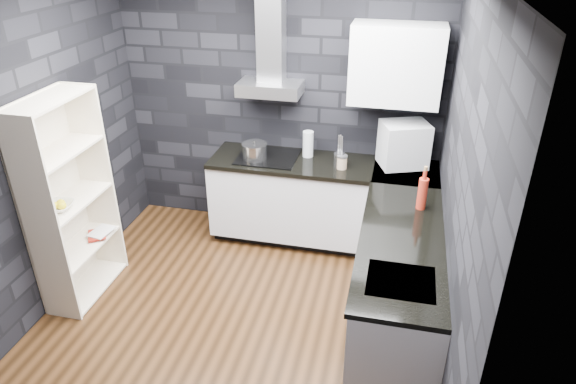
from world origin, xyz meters
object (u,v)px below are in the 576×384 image
at_px(appliance_garage, 404,144).
at_px(glass_vase, 308,144).
at_px(utensil_crock, 339,160).
at_px(pot, 255,152).
at_px(red_bottle, 422,194).
at_px(bookshelf, 70,202).
at_px(storage_jar, 342,163).
at_px(fruit_bowl, 59,206).

bearing_deg(appliance_garage, glass_vase, 156.73).
xyz_separation_m(utensil_crock, appliance_garage, (0.58, 0.14, 0.16)).
relative_size(glass_vase, utensil_crock, 1.89).
relative_size(pot, appliance_garage, 0.56).
bearing_deg(red_bottle, appliance_garage, 102.89).
bearing_deg(utensil_crock, bookshelf, -150.28).
bearing_deg(utensil_crock, storage_jar, -48.88).
bearing_deg(appliance_garage, fruit_bowl, -172.16).
distance_m(utensil_crock, bookshelf, 2.40).
xyz_separation_m(storage_jar, fruit_bowl, (-2.12, -1.30, -0.02)).
height_order(glass_vase, red_bottle, red_bottle).
xyz_separation_m(glass_vase, storage_jar, (0.37, -0.21, -0.07)).
bearing_deg(appliance_garage, storage_jar, 176.28).
distance_m(utensil_crock, red_bottle, 0.99).
bearing_deg(utensil_crock, appliance_garage, 13.40).
relative_size(pot, fruit_bowl, 1.04).
relative_size(pot, bookshelf, 0.13).
distance_m(storage_jar, utensil_crock, 0.05).
height_order(glass_vase, bookshelf, bookshelf).
bearing_deg(fruit_bowl, glass_vase, 40.73).
bearing_deg(appliance_garage, pot, 165.24).
distance_m(glass_vase, storage_jar, 0.43).
relative_size(appliance_garage, red_bottle, 1.58).
distance_m(pot, storage_jar, 0.86).
xyz_separation_m(storage_jar, appliance_garage, (0.55, 0.17, 0.17)).
bearing_deg(glass_vase, fruit_bowl, -139.27).
distance_m(storage_jar, bookshelf, 2.41).
distance_m(storage_jar, red_bottle, 0.95).
distance_m(glass_vase, utensil_crock, 0.38).
height_order(pot, fruit_bowl, pot).
xyz_separation_m(glass_vase, utensil_crock, (0.34, -0.17, -0.06)).
bearing_deg(storage_jar, appliance_garage, 17.39).
distance_m(storage_jar, appliance_garage, 0.60).
height_order(utensil_crock, red_bottle, red_bottle).
xyz_separation_m(red_bottle, fruit_bowl, (-2.84, -0.69, -0.10)).
bearing_deg(pot, fruit_bowl, -133.71).
distance_m(appliance_garage, bookshelf, 2.98).
height_order(utensil_crock, fruit_bowl, utensil_crock).
bearing_deg(bookshelf, red_bottle, 26.51).
height_order(appliance_garage, red_bottle, appliance_garage).
height_order(storage_jar, red_bottle, red_bottle).
bearing_deg(fruit_bowl, storage_jar, 31.60).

